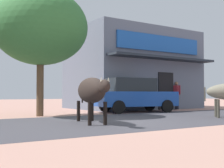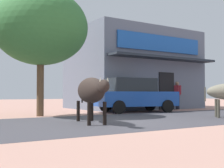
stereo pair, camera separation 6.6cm
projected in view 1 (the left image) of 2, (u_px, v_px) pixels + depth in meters
The scene contains 7 objects.
ground at pixel (106, 121), 9.79m from camera, with size 80.00×80.00×0.00m, color tan.
asphalt_road at pixel (106, 121), 9.79m from camera, with size 72.00×5.53×0.00m, color #413F45.
storefront_right_club at pixel (133, 70), 19.06m from camera, with size 7.33×5.99×4.75m.
roadside_tree at pixel (41, 28), 12.18m from camera, with size 3.80×3.80×5.08m.
parked_hatchback_car at pixel (134, 95), 14.74m from camera, with size 4.14×2.29×1.64m.
cow_near_brown at pixel (92, 91), 9.24m from camera, with size 1.15×2.74×1.40m.
pedestrian_by_shop at pixel (177, 93), 17.51m from camera, with size 0.47×0.61×1.60m.
Camera 1 is at (-5.16, -8.37, 0.90)m, focal length 48.60 mm.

